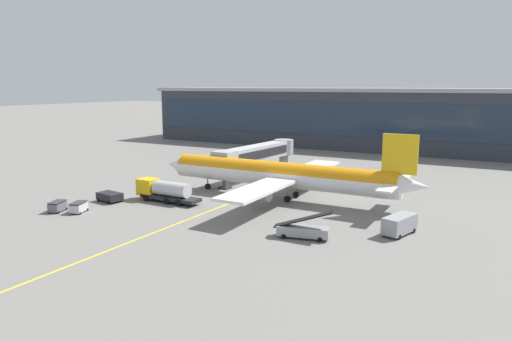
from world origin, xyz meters
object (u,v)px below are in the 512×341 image
at_px(crew_van, 400,224).
at_px(baggage_cart_0, 57,206).
at_px(fuel_tanker, 164,190).
at_px(pushback_tug, 109,196).
at_px(baggage_cart_1, 79,207).
at_px(belt_loader, 303,230).
at_px(main_airliner, 281,174).

relative_size(crew_van, baggage_cart_0, 1.79).
height_order(fuel_tanker, pushback_tug, fuel_tanker).
bearing_deg(baggage_cart_1, fuel_tanker, 59.14).
relative_size(baggage_cart_0, baggage_cart_1, 1.00).
distance_m(pushback_tug, baggage_cart_1, 6.72).
xyz_separation_m(pushback_tug, crew_van, (42.41, 5.00, 0.47)).
height_order(belt_loader, baggage_cart_1, belt_loader).
bearing_deg(fuel_tanker, pushback_tug, -150.99).
bearing_deg(main_airliner, fuel_tanker, -144.91).
bearing_deg(main_airliner, crew_van, -24.81).
height_order(crew_van, baggage_cart_0, crew_van).
bearing_deg(fuel_tanker, crew_van, 1.49).
bearing_deg(main_airliner, belt_loader, -56.39).
distance_m(fuel_tanker, pushback_tug, 8.47).
xyz_separation_m(fuel_tanker, baggage_cart_0, (-9.43, -11.84, -0.96)).
relative_size(fuel_tanker, baggage_cart_0, 3.59).
height_order(fuel_tanker, baggage_cart_1, fuel_tanker).
bearing_deg(baggage_cart_0, baggage_cart_1, 20.06).
relative_size(main_airliner, baggage_cart_0, 14.70).
distance_m(fuel_tanker, baggage_cart_1, 12.55).
bearing_deg(belt_loader, baggage_cart_0, -170.50).
height_order(belt_loader, pushback_tug, belt_loader).
distance_m(crew_van, baggage_cart_1, 43.07).
bearing_deg(baggage_cart_1, crew_van, 15.70).
relative_size(main_airliner, fuel_tanker, 4.09).
distance_m(pushback_tug, crew_van, 42.70).
relative_size(fuel_tanker, crew_van, 2.01).
bearing_deg(crew_van, main_airliner, 155.19).
xyz_separation_m(belt_loader, crew_van, (9.51, 6.91, 0.32)).
bearing_deg(belt_loader, baggage_cart_1, -171.54).
xyz_separation_m(main_airliner, belt_loader, (10.84, -16.31, -2.86)).
height_order(belt_loader, crew_van, belt_loader).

